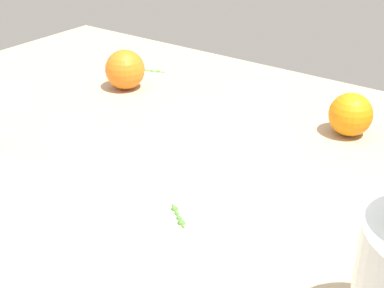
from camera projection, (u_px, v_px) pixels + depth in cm
name	position (u px, v px, depth cm)	size (l,w,h in cm)	color
ground_plane	(203.00, 189.00, 76.83)	(143.27, 94.60, 3.00)	tan
loose_orange_0	(125.00, 70.00, 105.06)	(7.62, 7.62, 7.62)	orange
loose_orange_1	(351.00, 114.00, 87.27)	(6.98, 6.98, 6.98)	orange
herb_sprig_0	(178.00, 215.00, 68.17)	(4.39, 3.43, 0.97)	#4A8436
herb_sprig_1	(153.00, 70.00, 115.15)	(5.66, 2.16, 0.81)	#439331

